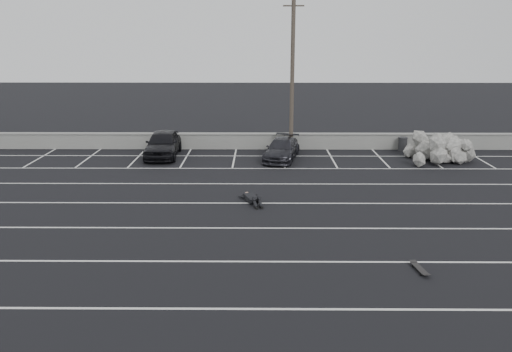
{
  "coord_description": "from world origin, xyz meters",
  "views": [
    {
      "loc": [
        -0.45,
        -18.34,
        7.42
      ],
      "look_at": [
        -0.61,
        3.98,
        1.0
      ],
      "focal_mm": 35.0,
      "sensor_mm": 36.0,
      "label": 1
    }
  ],
  "objects_px": {
    "car_left": "(163,143)",
    "riprap_pile": "(442,151)",
    "car_right": "(282,149)",
    "utility_pole": "(292,75)",
    "person": "(250,195)",
    "skateboard": "(420,269)",
    "trash_bin": "(403,144)"
  },
  "relations": [
    {
      "from": "riprap_pile",
      "to": "trash_bin",
      "type": "bearing_deg",
      "value": 123.77
    },
    {
      "from": "person",
      "to": "skateboard",
      "type": "bearing_deg",
      "value": -70.96
    },
    {
      "from": "trash_bin",
      "to": "person",
      "type": "xyz_separation_m",
      "value": [
        -9.72,
        -10.0,
        -0.22
      ]
    },
    {
      "from": "skateboard",
      "to": "car_left",
      "type": "bearing_deg",
      "value": 117.18
    },
    {
      "from": "riprap_pile",
      "to": "skateboard",
      "type": "xyz_separation_m",
      "value": [
        -5.8,
        -14.53,
        -0.49
      ]
    },
    {
      "from": "car_left",
      "to": "riprap_pile",
      "type": "height_order",
      "value": "car_left"
    },
    {
      "from": "trash_bin",
      "to": "riprap_pile",
      "type": "distance_m",
      "value": 3.03
    },
    {
      "from": "car_left",
      "to": "car_right",
      "type": "distance_m",
      "value": 7.39
    },
    {
      "from": "trash_bin",
      "to": "skateboard",
      "type": "xyz_separation_m",
      "value": [
        -4.11,
        -17.05,
        -0.38
      ]
    },
    {
      "from": "riprap_pile",
      "to": "car_right",
      "type": "bearing_deg",
      "value": 177.99
    },
    {
      "from": "car_left",
      "to": "utility_pole",
      "type": "relative_size",
      "value": 0.49
    },
    {
      "from": "utility_pole",
      "to": "person",
      "type": "distance_m",
      "value": 11.12
    },
    {
      "from": "riprap_pile",
      "to": "person",
      "type": "bearing_deg",
      "value": -146.73
    },
    {
      "from": "trash_bin",
      "to": "skateboard",
      "type": "height_order",
      "value": "trash_bin"
    },
    {
      "from": "car_left",
      "to": "person",
      "type": "xyz_separation_m",
      "value": [
        5.58,
        -8.52,
        -0.56
      ]
    },
    {
      "from": "car_right",
      "to": "trash_bin",
      "type": "xyz_separation_m",
      "value": [
        7.95,
        2.18,
        -0.16
      ]
    },
    {
      "from": "trash_bin",
      "to": "skateboard",
      "type": "bearing_deg",
      "value": -103.56
    },
    {
      "from": "utility_pole",
      "to": "person",
      "type": "bearing_deg",
      "value": -104.02
    },
    {
      "from": "car_right",
      "to": "skateboard",
      "type": "relative_size",
      "value": 4.73
    },
    {
      "from": "car_right",
      "to": "utility_pole",
      "type": "height_order",
      "value": "utility_pole"
    },
    {
      "from": "car_right",
      "to": "utility_pole",
      "type": "relative_size",
      "value": 0.45
    },
    {
      "from": "car_left",
      "to": "car_right",
      "type": "height_order",
      "value": "car_left"
    },
    {
      "from": "trash_bin",
      "to": "skateboard",
      "type": "relative_size",
      "value": 1.0
    },
    {
      "from": "utility_pole",
      "to": "skateboard",
      "type": "xyz_separation_m",
      "value": [
        3.16,
        -16.85,
        -4.79
      ]
    },
    {
      "from": "skateboard",
      "to": "trash_bin",
      "type": "bearing_deg",
      "value": 67.91
    },
    {
      "from": "car_left",
      "to": "skateboard",
      "type": "height_order",
      "value": "car_left"
    },
    {
      "from": "person",
      "to": "skateboard",
      "type": "distance_m",
      "value": 9.01
    },
    {
      "from": "riprap_pile",
      "to": "utility_pole",
      "type": "bearing_deg",
      "value": 165.47
    },
    {
      "from": "person",
      "to": "skateboard",
      "type": "relative_size",
      "value": 2.9
    },
    {
      "from": "car_right",
      "to": "skateboard",
      "type": "xyz_separation_m",
      "value": [
        3.83,
        -14.87,
        -0.54
      ]
    },
    {
      "from": "car_left",
      "to": "skateboard",
      "type": "relative_size",
      "value": 5.23
    },
    {
      "from": "utility_pole",
      "to": "person",
      "type": "xyz_separation_m",
      "value": [
        -2.45,
        -9.81,
        -4.63
      ]
    }
  ]
}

